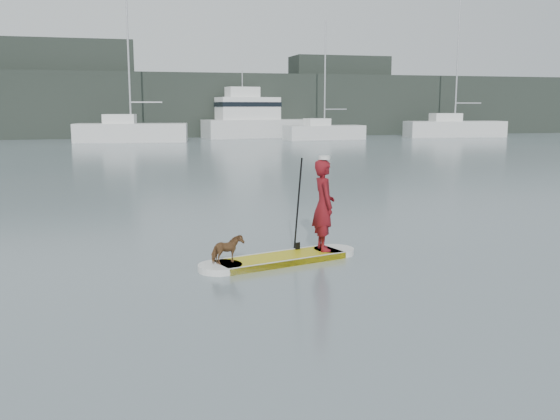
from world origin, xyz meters
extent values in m
plane|color=slate|center=(0.00, 0.00, 0.00)|extent=(140.00, 140.00, 0.00)
cube|color=gold|center=(-2.27, 2.31, 0.06)|extent=(2.62, 1.45, 0.12)
cylinder|color=silver|center=(-3.48, 1.97, 0.06)|extent=(0.80, 0.80, 0.12)
cylinder|color=silver|center=(-1.07, 2.65, 0.06)|extent=(0.80, 0.80, 0.12)
cube|color=silver|center=(-2.37, 2.66, 0.06)|extent=(2.42, 0.74, 0.12)
cube|color=silver|center=(-2.17, 1.95, 0.06)|extent=(2.42, 0.74, 0.12)
imported|color=maroon|center=(-1.32, 2.58, 1.01)|extent=(0.46, 0.67, 1.78)
cylinder|color=silver|center=(-1.32, 2.58, 1.94)|extent=(0.22, 0.22, 0.07)
imported|color=brown|center=(-3.33, 2.01, 0.37)|extent=(0.66, 0.50, 0.50)
cylinder|color=black|center=(-1.79, 2.74, 1.00)|extent=(0.11, 0.30, 1.89)
cube|color=black|center=(-1.79, 2.74, 0.10)|extent=(0.10, 0.05, 0.32)
cube|color=silver|center=(-3.71, 44.20, 0.75)|extent=(9.35, 4.16, 1.50)
cube|color=white|center=(-4.61, 44.34, 1.88)|extent=(2.80, 2.32, 0.75)
cylinder|color=#B7B7BC|center=(-3.71, 44.20, 7.31)|extent=(0.15, 0.15, 11.61)
cylinder|color=#B7B7BC|center=(-2.44, 44.00, 3.22)|extent=(2.56, 0.51, 0.11)
cube|color=silver|center=(12.80, 43.49, 0.62)|extent=(7.22, 2.91, 1.23)
cube|color=white|center=(12.10, 43.43, 1.54)|extent=(2.11, 1.77, 0.62)
cylinder|color=#B7B7BC|center=(12.80, 43.49, 5.72)|extent=(0.12, 0.12, 8.98)
cylinder|color=#B7B7BC|center=(13.85, 43.59, 2.64)|extent=(2.11, 0.28, 0.09)
cube|color=silver|center=(26.48, 45.00, 0.75)|extent=(9.64, 3.88, 1.49)
cube|color=white|center=(25.55, 45.11, 1.86)|extent=(2.84, 2.24, 0.75)
cylinder|color=#B7B7BC|center=(26.48, 45.00, 7.67)|extent=(0.15, 0.15, 12.36)
cylinder|color=#B7B7BC|center=(27.75, 44.85, 3.20)|extent=(2.55, 0.41, 0.11)
cube|color=silver|center=(7.99, 48.54, 0.84)|extent=(10.57, 4.62, 1.67)
cube|color=white|center=(6.98, 48.39, 2.69)|extent=(5.93, 3.32, 2.04)
cube|color=white|center=(6.47, 48.32, 4.18)|extent=(3.08, 2.14, 0.93)
cube|color=black|center=(6.98, 48.39, 3.06)|extent=(6.04, 3.40, 0.42)
cylinder|color=#B7B7BC|center=(6.47, 48.32, 5.39)|extent=(0.09, 0.09, 1.49)
cube|color=black|center=(0.00, 53.00, 3.00)|extent=(90.00, 6.00, 6.00)
cube|color=black|center=(-10.00, 54.00, 4.50)|extent=(14.00, 4.00, 9.00)
cube|color=black|center=(18.00, 54.00, 4.00)|extent=(10.00, 4.00, 8.00)
camera|label=1|loc=(-5.24, -8.77, 2.92)|focal=40.00mm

